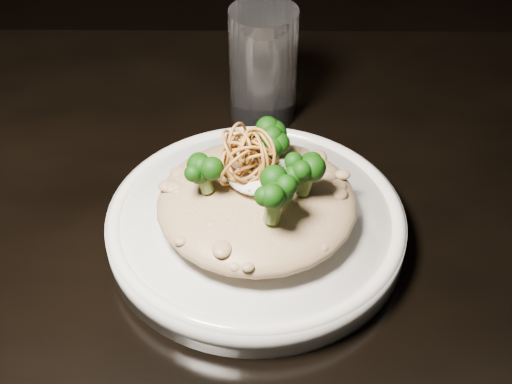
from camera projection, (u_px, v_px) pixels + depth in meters
table at (312, 311)px, 0.69m from camera, size 1.10×0.80×0.75m
plate at (256, 226)px, 0.64m from camera, size 0.27×0.27×0.03m
risotto at (257, 203)px, 0.61m from camera, size 0.17×0.17×0.04m
broccoli at (255, 165)px, 0.59m from camera, size 0.12×0.12×0.04m
cheese at (259, 173)px, 0.60m from camera, size 0.06×0.06×0.02m
shallots at (250, 150)px, 0.59m from camera, size 0.05×0.05×0.03m
drinking_glass at (263, 65)px, 0.75m from camera, size 0.09×0.09×0.13m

